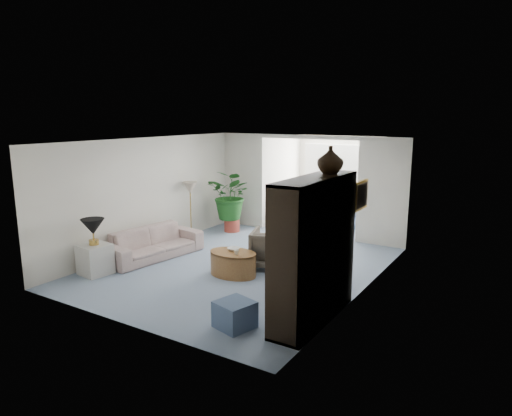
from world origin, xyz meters
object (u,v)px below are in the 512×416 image
Objects in this scene: table_lamp at (93,227)px; floor_lamp at (190,187)px; sofa at (153,243)px; coffee_table at (233,263)px; coffee_cup at (236,252)px; entertainment_cabinet at (314,250)px; ottoman at (235,314)px; sunroom_chair_maroon at (296,211)px; end_table at (95,259)px; coffee_bowl at (234,249)px; plant_pot at (232,225)px; cabinet_urn at (330,160)px; wingback_chair at (273,248)px; framed_picture at (361,195)px; sunroom_table at (331,212)px; sunroom_chair_blue at (347,217)px; side_table_dark at (312,254)px.

floor_lamp reaches higher than table_lamp.
table_lamp is (-0.20, -1.35, 0.61)m from sofa.
coffee_cup is (0.15, -0.10, 0.27)m from coffee_table.
entertainment_cabinet is 4.43× the size of ottoman.
sunroom_chair_maroon is at bearing 109.42° from ottoman.
end_table is 0.64m from table_lamp.
end_table is 2.64m from coffee_bowl.
sofa is at bearing -93.23° from plant_pot.
coffee_table is at bearing 167.93° from cabinet_urn.
wingback_chair reaches higher than coffee_cup.
framed_picture is 5.08m from plant_pot.
sunroom_table is (-0.33, 5.30, -0.24)m from coffee_cup.
entertainment_cabinet is 1.36m from cabinet_urn.
sunroom_chair_maroon is at bearing 101.48° from coffee_bowl.
floor_lamp reaches higher than sunroom_chair_blue.
plant_pot is at bearing -58.38° from wingback_chair.
floor_lamp reaches higher than sunroom_chair_maroon.
sunroom_table is (-0.13, 5.10, -0.22)m from coffee_bowl.
sunroom_table is at bearing 111.95° from cabinet_urn.
end_table is 0.77× the size of sunroom_chair_blue.
plant_pot is (-4.00, 3.66, -0.91)m from entertainment_cabinet.
entertainment_cabinet reaches higher than sunroom_chair_maroon.
sunroom_chair_blue is (-0.54, 3.33, 0.04)m from side_table_dark.
coffee_table is at bearing 125.31° from ottoman.
cabinet_urn is (1.68, -1.26, 1.95)m from wingback_chair.
sofa is at bearing -175.58° from framed_picture.
sunroom_chair_blue is (-1.75, 4.09, -1.36)m from framed_picture.
plant_pot is (-2.06, 2.81, -0.34)m from coffee_cup.
wingback_chair is (2.47, 0.80, 0.07)m from sofa.
sunroom_table is at bearing 91.49° from coffee_bowl.
wingback_chair is 3.87m from sunroom_chair_maroon.
table_lamp is 4.14m from plant_pot.
plant_pot is (-3.02, 1.59, -0.14)m from side_table_dark.
entertainment_cabinet reaches higher than plant_pot.
sunroom_chair_maroon is at bearing 103.40° from coffee_cup.
side_table_dark is 1.25× the size of ottoman.
coffee_cup is at bearing -168.24° from framed_picture.
coffee_bowl is at bearing 19.47° from sunroom_chair_maroon.
framed_picture is at bearing -29.15° from plant_pot.
wingback_chair is (0.46, 0.72, -0.09)m from coffee_bowl.
end_table is 5.96× the size of coffee_cup.
sofa is 9.48× the size of coffee_bowl.
sunroom_chair_maroon is (1.13, 4.43, 0.02)m from sofa.
wingback_chair is 2.74m from ottoman.
framed_picture is 0.67× the size of sunroom_chair_blue.
end_table is at bearing -146.97° from coffee_bowl.
sunroom_chair_maroon is (0.98, 1.74, 0.17)m from plant_pot.
cabinet_urn is 6.43m from sunroom_table.
cabinet_urn is (4.35, 0.89, 2.05)m from end_table.
end_table is (-4.58, -1.69, -1.41)m from framed_picture.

